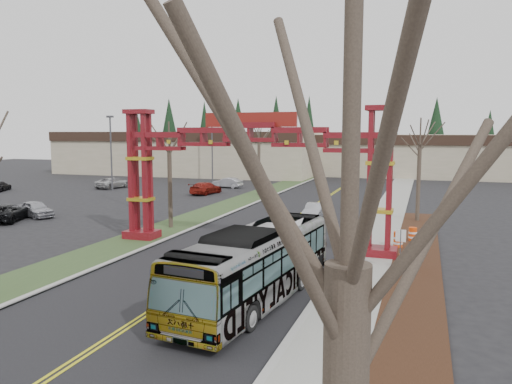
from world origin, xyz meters
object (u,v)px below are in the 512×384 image
at_px(retail_building_west, 194,152).
at_px(bare_tree_right_near, 348,273).
at_px(parked_car_far_b, 113,183).
at_px(street_sign, 401,242).
at_px(parked_car_mid_a, 206,188).
at_px(barrel_mid, 398,240).
at_px(light_pole_far, 212,144).
at_px(parked_car_near_a, 35,209).
at_px(barrel_south, 403,262).
at_px(parked_car_far_a, 228,183).
at_px(transit_bus, 256,265).
at_px(silver_sedan, 315,211).
at_px(barrel_north, 413,235).
at_px(gateway_arch, 250,154).
at_px(light_pole_mid, 111,147).
at_px(parked_car_near_c, 8,213).
at_px(bare_tree_median_far, 259,138).
at_px(bare_tree_median_mid, 169,151).
at_px(bare_tree_right_far, 420,145).
at_px(retail_building_east, 423,155).
at_px(light_pole_near, 134,155).

relative_size(retail_building_west, bare_tree_right_near, 5.35).
height_order(parked_car_far_b, street_sign, street_sign).
xyz_separation_m(parked_car_mid_a, barrel_mid, (23.43, -22.09, -0.19)).
bearing_deg(parked_car_far_b, light_pole_far, -113.40).
xyz_separation_m(parked_car_near_a, barrel_south, (31.21, -7.43, -0.26)).
bearing_deg(parked_car_far_a, transit_bus, 33.87).
relative_size(silver_sedan, barrel_north, 4.00).
height_order(transit_bus, parked_car_far_a, transit_bus).
xyz_separation_m(gateway_arch, light_pole_mid, (-27.29, 24.30, -0.50)).
distance_m(parked_car_far_b, light_pole_far, 16.68).
distance_m(parked_car_near_c, bare_tree_median_far, 27.93).
relative_size(parked_car_mid_a, light_pole_mid, 0.53).
height_order(bare_tree_median_mid, bare_tree_median_far, bare_tree_median_far).
xyz_separation_m(bare_tree_right_near, barrel_south, (-0.44, 23.75, -5.93)).
height_order(parked_car_far_b, barrel_north, parked_car_far_b).
xyz_separation_m(parked_car_far_b, light_pole_mid, (1.59, -2.45, 4.78)).
relative_size(silver_sedan, parked_car_far_b, 0.81).
height_order(bare_tree_right_far, barrel_south, bare_tree_right_far).
distance_m(retail_building_east, transit_bus, 71.94).
bearing_deg(silver_sedan, bare_tree_right_far, 9.07).
bearing_deg(light_pole_near, silver_sedan, -1.18).
height_order(bare_tree_median_mid, barrel_mid, bare_tree_median_mid).
bearing_deg(parked_car_near_a, light_pole_near, -14.95).
bearing_deg(parked_car_far_a, bare_tree_median_far, 56.02).
height_order(gateway_arch, transit_bus, gateway_arch).
bearing_deg(barrel_mid, silver_sedan, 128.57).
xyz_separation_m(retail_building_east, transit_bus, (-6.34, -71.64, -1.87)).
bearing_deg(retail_building_east, gateway_arch, -99.17).
distance_m(parked_car_near_c, barrel_north, 32.33).
bearing_deg(parked_car_far_a, light_pole_near, 5.55).
xyz_separation_m(bare_tree_right_near, light_pole_mid, (-37.29, 50.62, -0.90)).
xyz_separation_m(parked_car_far_a, barrel_south, (24.16, -34.68, -0.22)).
relative_size(silver_sedan, barrel_mid, 3.73).
distance_m(parked_car_far_a, bare_tree_right_far, 31.54).
xyz_separation_m(parked_car_near_c, bare_tree_right_near, (32.39, -28.84, 5.67)).
bearing_deg(street_sign, barrel_south, 72.48).
relative_size(bare_tree_median_mid, street_sign, 3.52).
relative_size(gateway_arch, barrel_mid, 16.70).
height_order(bare_tree_right_far, street_sign, bare_tree_right_far).
relative_size(gateway_arch, light_pole_mid, 1.92).
distance_m(transit_bus, barrel_south, 9.33).
distance_m(gateway_arch, bare_tree_median_mid, 9.01).
bearing_deg(light_pole_far, retail_building_west, 125.05).
height_order(parked_car_near_c, barrel_mid, parked_car_near_c).
bearing_deg(parked_car_far_a, parked_car_near_c, -4.46).
height_order(silver_sedan, street_sign, street_sign).
relative_size(parked_car_near_c, light_pole_near, 0.57).
bearing_deg(light_pole_near, retail_building_east, 62.16).
bearing_deg(barrel_mid, bare_tree_right_near, -88.05).
xyz_separation_m(gateway_arch, retail_building_west, (-30.00, 53.96, -2.22)).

